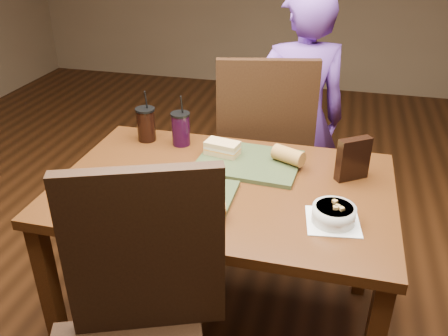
{
  "coord_description": "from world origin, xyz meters",
  "views": [
    {
      "loc": [
        0.4,
        -1.55,
        1.68
      ],
      "look_at": [
        0.0,
        0.0,
        0.82
      ],
      "focal_mm": 38.0,
      "sensor_mm": 36.0,
      "label": 1
    }
  ],
  "objects_px": {
    "dining_table": "(224,203)",
    "chair_near": "(135,332)",
    "baguette_near": "(211,209)",
    "baguette_far": "(288,155)",
    "soup_bowl": "(334,214)",
    "sandwich_far": "(222,148)",
    "diner": "(298,122)",
    "salad_bowl": "(178,189)",
    "tray_near": "(175,197)",
    "sandwich_near": "(140,176)",
    "cup_cola": "(146,124)",
    "chair_far": "(268,146)",
    "chip_bag": "(353,159)",
    "tray_far": "(249,162)",
    "cup_berry": "(181,129)"
  },
  "relations": [
    {
      "from": "chair_near",
      "to": "cup_berry",
      "type": "bearing_deg",
      "value": 100.44
    },
    {
      "from": "salad_bowl",
      "to": "sandwich_far",
      "type": "distance_m",
      "value": 0.4
    },
    {
      "from": "baguette_near",
      "to": "cup_berry",
      "type": "xyz_separation_m",
      "value": [
        -0.29,
        0.55,
        0.03
      ]
    },
    {
      "from": "soup_bowl",
      "to": "sandwich_far",
      "type": "bearing_deg",
      "value": 142.33
    },
    {
      "from": "tray_far",
      "to": "sandwich_near",
      "type": "height_order",
      "value": "sandwich_near"
    },
    {
      "from": "tray_far",
      "to": "baguette_near",
      "type": "height_order",
      "value": "baguette_near"
    },
    {
      "from": "dining_table",
      "to": "chair_far",
      "type": "relative_size",
      "value": 1.18
    },
    {
      "from": "chair_far",
      "to": "sandwich_near",
      "type": "height_order",
      "value": "chair_far"
    },
    {
      "from": "diner",
      "to": "tray_far",
      "type": "height_order",
      "value": "diner"
    },
    {
      "from": "sandwich_near",
      "to": "sandwich_far",
      "type": "xyz_separation_m",
      "value": [
        0.25,
        0.31,
        0.01
      ]
    },
    {
      "from": "baguette_far",
      "to": "chair_near",
      "type": "bearing_deg",
      "value": -110.6
    },
    {
      "from": "chip_bag",
      "to": "sandwich_far",
      "type": "bearing_deg",
      "value": 139.77
    },
    {
      "from": "cup_cola",
      "to": "cup_berry",
      "type": "xyz_separation_m",
      "value": [
        0.17,
        -0.01,
        -0.0
      ]
    },
    {
      "from": "tray_near",
      "to": "baguette_far",
      "type": "relative_size",
      "value": 3.2
    },
    {
      "from": "tray_far",
      "to": "chair_far",
      "type": "bearing_deg",
      "value": 88.86
    },
    {
      "from": "dining_table",
      "to": "diner",
      "type": "height_order",
      "value": "diner"
    },
    {
      "from": "baguette_near",
      "to": "baguette_far",
      "type": "distance_m",
      "value": 0.5
    },
    {
      "from": "chair_far",
      "to": "baguette_near",
      "type": "bearing_deg",
      "value": -93.36
    },
    {
      "from": "dining_table",
      "to": "chair_near",
      "type": "distance_m",
      "value": 0.66
    },
    {
      "from": "salad_bowl",
      "to": "sandwich_near",
      "type": "height_order",
      "value": "salad_bowl"
    },
    {
      "from": "tray_near",
      "to": "sandwich_near",
      "type": "distance_m",
      "value": 0.18
    },
    {
      "from": "dining_table",
      "to": "salad_bowl",
      "type": "height_order",
      "value": "salad_bowl"
    },
    {
      "from": "sandwich_far",
      "to": "diner",
      "type": "bearing_deg",
      "value": 65.69
    },
    {
      "from": "dining_table",
      "to": "cup_cola",
      "type": "height_order",
      "value": "cup_cola"
    },
    {
      "from": "dining_table",
      "to": "diner",
      "type": "bearing_deg",
      "value": 75.86
    },
    {
      "from": "soup_bowl",
      "to": "diner",
      "type": "bearing_deg",
      "value": 103.04
    },
    {
      "from": "dining_table",
      "to": "baguette_far",
      "type": "height_order",
      "value": "baguette_far"
    },
    {
      "from": "diner",
      "to": "chip_bag",
      "type": "bearing_deg",
      "value": 93.8
    },
    {
      "from": "sandwich_far",
      "to": "salad_bowl",
      "type": "bearing_deg",
      "value": -99.17
    },
    {
      "from": "dining_table",
      "to": "chair_near",
      "type": "height_order",
      "value": "chair_near"
    },
    {
      "from": "tray_far",
      "to": "sandwich_far",
      "type": "distance_m",
      "value": 0.13
    },
    {
      "from": "sandwich_near",
      "to": "cup_cola",
      "type": "relative_size",
      "value": 0.44
    },
    {
      "from": "baguette_far",
      "to": "cup_berry",
      "type": "height_order",
      "value": "cup_berry"
    },
    {
      "from": "chair_near",
      "to": "chip_bag",
      "type": "bearing_deg",
      "value": 54.79
    },
    {
      "from": "tray_near",
      "to": "baguette_near",
      "type": "xyz_separation_m",
      "value": [
        0.16,
        -0.09,
        0.03
      ]
    },
    {
      "from": "diner",
      "to": "soup_bowl",
      "type": "height_order",
      "value": "diner"
    },
    {
      "from": "sandwich_near",
      "to": "baguette_near",
      "type": "distance_m",
      "value": 0.36
    },
    {
      "from": "tray_near",
      "to": "chip_bag",
      "type": "height_order",
      "value": "chip_bag"
    },
    {
      "from": "sandwich_near",
      "to": "chip_bag",
      "type": "distance_m",
      "value": 0.83
    },
    {
      "from": "diner",
      "to": "baguette_near",
      "type": "height_order",
      "value": "diner"
    },
    {
      "from": "chair_near",
      "to": "dining_table",
      "type": "bearing_deg",
      "value": 81.16
    },
    {
      "from": "soup_bowl",
      "to": "chip_bag",
      "type": "height_order",
      "value": "chip_bag"
    },
    {
      "from": "soup_bowl",
      "to": "cup_berry",
      "type": "relative_size",
      "value": 0.86
    },
    {
      "from": "tray_far",
      "to": "sandwich_far",
      "type": "bearing_deg",
      "value": 166.84
    },
    {
      "from": "chair_far",
      "to": "salad_bowl",
      "type": "xyz_separation_m",
      "value": [
        -0.2,
        -0.84,
        0.2
      ]
    },
    {
      "from": "chair_far",
      "to": "soup_bowl",
      "type": "relative_size",
      "value": 5.44
    },
    {
      "from": "tray_far",
      "to": "salad_bowl",
      "type": "bearing_deg",
      "value": -117.02
    },
    {
      "from": "sandwich_far",
      "to": "baguette_far",
      "type": "xyz_separation_m",
      "value": [
        0.28,
        -0.01,
        0.0
      ]
    },
    {
      "from": "chair_near",
      "to": "salad_bowl",
      "type": "xyz_separation_m",
      "value": [
        -0.02,
        0.48,
        0.21
      ]
    },
    {
      "from": "baguette_near",
      "to": "cup_berry",
      "type": "relative_size",
      "value": 0.44
    }
  ]
}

